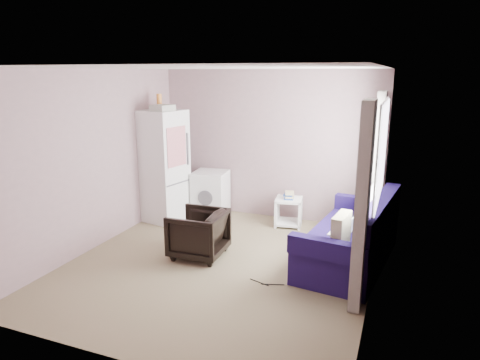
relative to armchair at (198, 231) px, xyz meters
The scene contains 8 objects.
room 0.99m from the armchair, 17.17° to the right, with size 3.84×4.24×2.54m.
armchair is the anchor object (origin of this frame).
fridge 1.76m from the armchair, 136.25° to the left, with size 0.76×0.75×2.11m.
washing_machine 1.71m from the armchair, 109.39° to the left, with size 0.61×0.61×0.79m.
side_table 1.81m from the armchair, 62.52° to the left, with size 0.48×0.48×0.57m.
sofa 2.06m from the armchair, 14.47° to the left, with size 1.17×2.13×0.90m.
window_dressing 2.36m from the armchair, 14.81° to the left, with size 0.17×2.62×2.18m.
floor_cables 1.24m from the armchair, 21.65° to the right, with size 0.43×0.10×0.01m.
Camera 1 is at (2.12, -4.74, 2.44)m, focal length 32.00 mm.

